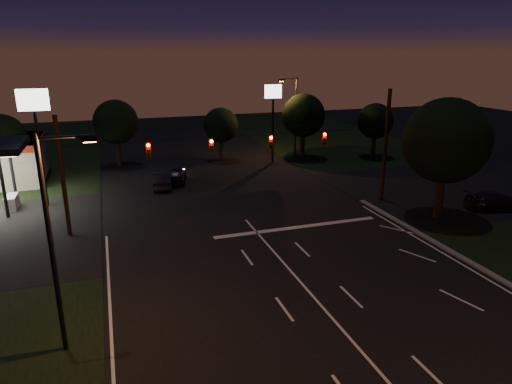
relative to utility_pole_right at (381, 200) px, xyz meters
name	(u,v)px	position (x,y,z in m)	size (l,w,h in m)	color
ground	(338,325)	(-12.00, -15.00, 0.00)	(140.00, 140.00, 0.00)	black
cross_street_right	(451,188)	(8.00, 1.00, 0.00)	(20.00, 16.00, 0.02)	black
stop_bar	(298,227)	(-9.00, -3.50, 0.01)	(12.00, 0.50, 0.01)	silver
utility_pole_right	(381,200)	(0.00, 0.00, 0.00)	(0.30, 0.30, 9.00)	black
utility_pole_left	(70,235)	(-24.00, 0.00, 0.00)	(0.28, 0.28, 8.00)	black
signal_span	(241,143)	(-12.00, -0.04, 5.50)	(24.00, 0.40, 1.56)	black
pole_sign_left_near	(35,118)	(-26.00, 7.00, 6.98)	(2.20, 0.30, 9.10)	black
pole_sign_right	(273,105)	(-4.00, 15.00, 6.24)	(1.80, 0.30, 8.40)	black
street_light_left	(57,230)	(-23.24, -13.00, 5.24)	(2.20, 0.35, 9.00)	black
street_light_right_far	(294,111)	(-0.76, 17.00, 5.24)	(2.20, 0.35, 9.00)	black
tree_right_near	(445,141)	(1.53, -4.83, 5.68)	(6.00, 6.00, 8.76)	black
tree_far_a	(2,138)	(-29.98, 15.12, 4.26)	(4.20, 4.20, 6.42)	black
tree_far_b	(116,122)	(-19.98, 19.13, 4.61)	(4.60, 4.60, 6.98)	black
tree_far_c	(221,125)	(-8.98, 18.10, 3.90)	(3.80, 3.80, 5.86)	black
tree_far_d	(303,116)	(0.02, 16.13, 4.83)	(4.80, 4.80, 7.30)	black
tree_far_e	(375,121)	(8.02, 14.11, 4.11)	(4.00, 4.00, 6.18)	black
car_oncoming_a	(176,175)	(-15.22, 10.61, 0.74)	(1.74, 4.32, 1.47)	black
car_oncoming_b	(161,180)	(-16.75, 9.28, 0.74)	(1.57, 4.51, 1.49)	black
car_cross	(498,201)	(7.10, -5.00, 0.70)	(1.97, 4.85, 1.41)	black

